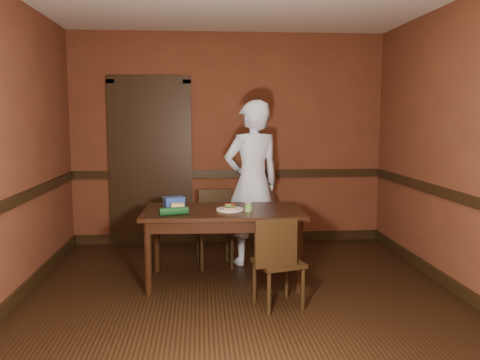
{
  "coord_description": "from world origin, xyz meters",
  "views": [
    {
      "loc": [
        -0.37,
        -4.3,
        1.62
      ],
      "look_at": [
        0.0,
        0.35,
        1.05
      ],
      "focal_mm": 38.0,
      "sensor_mm": 36.0,
      "label": 1
    }
  ],
  "objects": [
    {
      "name": "chair_far",
      "position": [
        -0.22,
        1.14,
        0.41
      ],
      "size": [
        0.43,
        0.43,
        0.83
      ],
      "primitive_type": null,
      "rotation": [
        0.0,
        0.0,
        0.12
      ],
      "color": "black",
      "rests_on": "floor"
    },
    {
      "name": "baseboard_left",
      "position": [
        -1.99,
        0.0,
        0.06
      ],
      "size": [
        0.03,
        4.5,
        0.12
      ],
      "primitive_type": "cube",
      "color": "black",
      "rests_on": "ground"
    },
    {
      "name": "sandwich_plate",
      "position": [
        -0.08,
        0.56,
        0.75
      ],
      "size": [
        0.26,
        0.26,
        0.07
      ],
      "rotation": [
        0.0,
        0.0,
        -0.32
      ],
      "color": "silver",
      "rests_on": "dining_table"
    },
    {
      "name": "chair_near",
      "position": [
        0.3,
        -0.1,
        0.4
      ],
      "size": [
        0.46,
        0.46,
        0.8
      ],
      "primitive_type": null,
      "rotation": [
        0.0,
        0.0,
        3.43
      ],
      "color": "black",
      "rests_on": "floor"
    },
    {
      "name": "floor",
      "position": [
        0.0,
        0.0,
        0.0
      ],
      "size": [
        4.0,
        4.5,
        0.01
      ],
      "primitive_type": "cube",
      "color": "black",
      "rests_on": "ground"
    },
    {
      "name": "food_tub",
      "position": [
        -0.64,
        0.87,
        0.77
      ],
      "size": [
        0.25,
        0.21,
        0.09
      ],
      "rotation": [
        0.0,
        0.0,
        0.35
      ],
      "color": "#2C54B3",
      "rests_on": "dining_table"
    },
    {
      "name": "dado_left",
      "position": [
        -1.99,
        0.0,
        0.9
      ],
      "size": [
        0.03,
        4.5,
        0.1
      ],
      "primitive_type": "cube",
      "color": "black",
      "rests_on": "ground"
    },
    {
      "name": "dado_back",
      "position": [
        0.0,
        2.23,
        0.9
      ],
      "size": [
        4.0,
        0.03,
        0.1
      ],
      "primitive_type": "cube",
      "color": "black",
      "rests_on": "ground"
    },
    {
      "name": "baseboard_right",
      "position": [
        1.99,
        0.0,
        0.06
      ],
      "size": [
        0.03,
        4.5,
        0.12
      ],
      "primitive_type": "cube",
      "color": "black",
      "rests_on": "ground"
    },
    {
      "name": "wall_front",
      "position": [
        0.0,
        -2.25,
        1.35
      ],
      "size": [
        4.0,
        0.02,
        2.7
      ],
      "primitive_type": "cube",
      "color": "#5B2E1B",
      "rests_on": "ground"
    },
    {
      "name": "person",
      "position": [
        0.21,
        1.24,
        0.91
      ],
      "size": [
        0.77,
        0.63,
        1.81
      ],
      "primitive_type": "imported",
      "rotation": [
        0.0,
        0.0,
        3.48
      ],
      "color": "silver",
      "rests_on": "floor"
    },
    {
      "name": "wall_back",
      "position": [
        0.0,
        2.25,
        1.35
      ],
      "size": [
        4.0,
        0.02,
        2.7
      ],
      "primitive_type": "cube",
      "color": "#5B2E1B",
      "rests_on": "ground"
    },
    {
      "name": "wrapped_veg",
      "position": [
        -0.62,
        0.35,
        0.77
      ],
      "size": [
        0.28,
        0.15,
        0.07
      ],
      "primitive_type": "cylinder",
      "rotation": [
        0.0,
        1.57,
        0.29
      ],
      "color": "#0F3A19",
      "rests_on": "dining_table"
    },
    {
      "name": "cheese_saucer",
      "position": [
        -0.59,
        0.71,
        0.75
      ],
      "size": [
        0.17,
        0.17,
        0.05
      ],
      "rotation": [
        0.0,
        0.0,
        -0.01
      ],
      "color": "silver",
      "rests_on": "dining_table"
    },
    {
      "name": "sauce_jar",
      "position": [
        0.09,
        0.48,
        0.77
      ],
      "size": [
        0.07,
        0.07,
        0.09
      ],
      "rotation": [
        0.0,
        0.0,
        0.18
      ],
      "color": "#619945",
      "rests_on": "dining_table"
    },
    {
      "name": "door",
      "position": [
        -1.0,
        2.22,
        1.09
      ],
      "size": [
        1.05,
        0.07,
        2.2
      ],
      "color": "black",
      "rests_on": "ground"
    },
    {
      "name": "dado_right",
      "position": [
        1.99,
        0.0,
        0.9
      ],
      "size": [
        0.03,
        4.5,
        0.1
      ],
      "primitive_type": "cube",
      "color": "black",
      "rests_on": "ground"
    },
    {
      "name": "baseboard_back",
      "position": [
        0.0,
        2.23,
        0.06
      ],
      "size": [
        4.0,
        0.03,
        0.12
      ],
      "primitive_type": "cube",
      "color": "black",
      "rests_on": "ground"
    },
    {
      "name": "wall_right",
      "position": [
        2.0,
        0.0,
        1.35
      ],
      "size": [
        0.02,
        4.5,
        2.7
      ],
      "primitive_type": "cube",
      "color": "#5B2E1B",
      "rests_on": "ground"
    },
    {
      "name": "dining_table",
      "position": [
        -0.15,
        0.61,
        0.36
      ],
      "size": [
        1.58,
        0.92,
        0.73
      ],
      "primitive_type": "cube",
      "rotation": [
        0.0,
        0.0,
        -0.03
      ],
      "color": "black",
      "rests_on": "floor"
    },
    {
      "name": "wall_left",
      "position": [
        -2.0,
        0.0,
        1.35
      ],
      "size": [
        0.02,
        4.5,
        2.7
      ],
      "primitive_type": "cube",
      "color": "#5B2E1B",
      "rests_on": "ground"
    }
  ]
}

